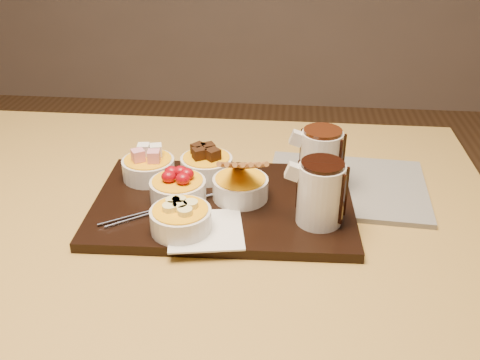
# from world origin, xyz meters

# --- Properties ---
(dining_table) EXTENTS (1.20, 0.80, 0.75)m
(dining_table) POSITION_xyz_m (0.00, 0.00, 0.65)
(dining_table) COLOR #B89344
(dining_table) RESTS_ON ground
(serving_board) EXTENTS (0.47, 0.32, 0.02)m
(serving_board) POSITION_xyz_m (0.10, -0.02, 0.76)
(serving_board) COLOR black
(serving_board) RESTS_ON dining_table
(napkin) EXTENTS (0.14, 0.14, 0.00)m
(napkin) POSITION_xyz_m (0.08, -0.12, 0.77)
(napkin) COLOR white
(napkin) RESTS_ON serving_board
(bowl_marshmallows) EXTENTS (0.10, 0.10, 0.04)m
(bowl_marshmallows) POSITION_xyz_m (-0.05, 0.05, 0.79)
(bowl_marshmallows) COLOR silver
(bowl_marshmallows) RESTS_ON serving_board
(bowl_cake) EXTENTS (0.10, 0.10, 0.04)m
(bowl_cake) POSITION_xyz_m (0.06, 0.07, 0.79)
(bowl_cake) COLOR silver
(bowl_cake) RESTS_ON serving_board
(bowl_strawberries) EXTENTS (0.10, 0.10, 0.04)m
(bowl_strawberries) POSITION_xyz_m (0.02, -0.03, 0.79)
(bowl_strawberries) COLOR silver
(bowl_strawberries) RESTS_ON serving_board
(bowl_biscotti) EXTENTS (0.10, 0.10, 0.04)m
(bowl_biscotti) POSITION_xyz_m (0.13, -0.01, 0.79)
(bowl_biscotti) COLOR silver
(bowl_biscotti) RESTS_ON serving_board
(bowl_bananas) EXTENTS (0.10, 0.10, 0.04)m
(bowl_bananas) POSITION_xyz_m (0.04, -0.12, 0.79)
(bowl_bananas) COLOR silver
(bowl_bananas) RESTS_ON serving_board
(pitcher_dark_chocolate) EXTENTS (0.08, 0.08, 0.10)m
(pitcher_dark_chocolate) POSITION_xyz_m (0.27, -0.07, 0.82)
(pitcher_dark_chocolate) COLOR silver
(pitcher_dark_chocolate) RESTS_ON serving_board
(pitcher_milk_chocolate) EXTENTS (0.08, 0.08, 0.10)m
(pitcher_milk_chocolate) POSITION_xyz_m (0.27, 0.06, 0.82)
(pitcher_milk_chocolate) COLOR silver
(pitcher_milk_chocolate) RESTS_ON serving_board
(fondue_skewers) EXTENTS (0.17, 0.23, 0.01)m
(fondue_skewers) POSITION_xyz_m (0.01, -0.05, 0.77)
(fondue_skewers) COLOR silver
(fondue_skewers) RESTS_ON serving_board
(newspaper) EXTENTS (0.32, 0.26, 0.01)m
(newspaper) POSITION_xyz_m (0.33, 0.07, 0.76)
(newspaper) COLOR beige
(newspaper) RESTS_ON dining_table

